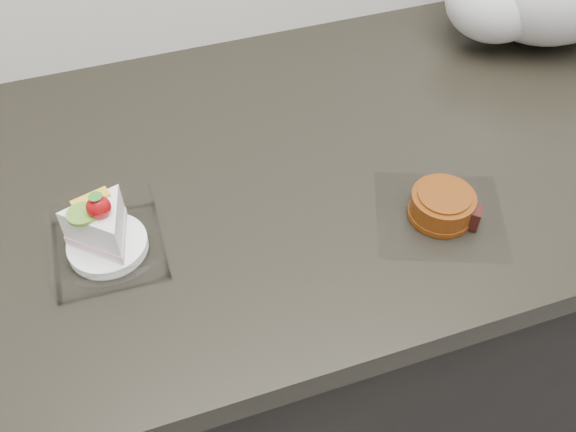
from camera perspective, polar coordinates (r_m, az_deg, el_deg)
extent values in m
cube|color=black|center=(1.26, 2.45, -10.28)|extent=(2.00, 0.60, 0.86)
cube|color=black|center=(0.91, 3.35, 4.84)|extent=(2.04, 0.64, 0.04)
cube|color=white|center=(0.80, -15.60, -2.90)|extent=(0.13, 0.13, 0.00)
cylinder|color=white|center=(0.80, -15.72, -2.53)|extent=(0.09, 0.09, 0.01)
ellipsoid|color=red|center=(0.74, -16.49, 0.76)|extent=(0.03, 0.02, 0.03)
cone|color=#2D7223|center=(0.73, -16.72, 1.50)|extent=(0.02, 0.02, 0.01)
cylinder|color=#6BA530|center=(0.75, -17.85, 0.17)|extent=(0.03, 0.03, 0.00)
cube|color=gold|center=(0.76, -17.15, 1.47)|extent=(0.05, 0.03, 0.00)
cube|color=white|center=(0.83, 13.31, 0.09)|extent=(0.20, 0.20, 0.00)
cylinder|color=brown|center=(0.82, 13.52, 0.92)|extent=(0.09, 0.09, 0.03)
cylinder|color=brown|center=(0.83, 13.37, 0.31)|extent=(0.10, 0.10, 0.01)
cylinder|color=brown|center=(0.81, 13.75, 1.81)|extent=(0.08, 0.08, 0.00)
cube|color=black|center=(0.82, 15.98, -0.10)|extent=(0.03, 0.03, 0.03)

